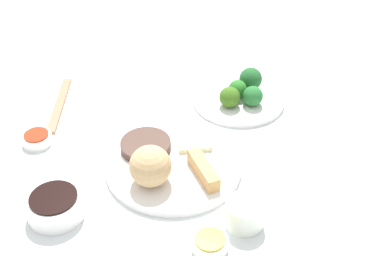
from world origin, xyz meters
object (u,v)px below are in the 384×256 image
main_plate (174,164)px  sauce_ramekin_sweet_and_sour (37,139)px  broccoli_plate (238,98)px  sauce_ramekin_hot_mustard (210,244)px  soy_sauce_bowl (55,206)px  teacup (245,214)px  chopsticks_pair (60,104)px

main_plate → sauce_ramekin_sweet_and_sour: sauce_ramekin_sweet_and_sour is taller
broccoli_plate → sauce_ramekin_hot_mustard: bearing=49.2°
main_plate → sauce_ramekin_sweet_and_sour: size_ratio=4.37×
sauce_ramekin_hot_mustard → broccoli_plate: bearing=-130.8°
soy_sauce_bowl → main_plate: bearing=-179.1°
broccoli_plate → sauce_ramekin_hot_mustard: (0.29, 0.34, 0.00)m
broccoli_plate → teacup: (0.21, 0.32, 0.02)m
soy_sauce_bowl → chopsticks_pair: (-0.11, -0.33, -0.02)m
main_plate → teacup: 0.20m
sauce_ramekin_sweet_and_sour → chopsticks_pair: size_ratio=0.28×
main_plate → broccoli_plate: bearing=-152.1°
soy_sauce_bowl → teacup: 0.33m
sauce_ramekin_hot_mustard → soy_sauce_bowl: bearing=-45.8°
broccoli_plate → chopsticks_pair: size_ratio=0.99×
teacup → chopsticks_pair: size_ratio=0.31×
sauce_ramekin_hot_mustard → teacup: 0.08m
broccoli_plate → sauce_ramekin_sweet_and_sour: bearing=-10.3°
broccoli_plate → soy_sauce_bowl: 0.51m
broccoli_plate → teacup: teacup is taller
teacup → broccoli_plate: bearing=-123.2°
soy_sauce_bowl → sauce_ramekin_sweet_and_sour: soy_sauce_bowl is taller
main_plate → broccoli_plate: 0.28m
chopsticks_pair → main_plate: bearing=111.5°
chopsticks_pair → teacup: bearing=107.7°
sauce_ramekin_sweet_and_sour → teacup: (-0.25, 0.41, 0.01)m
broccoli_plate → soy_sauce_bowl: (0.49, 0.13, 0.01)m
main_plate → chopsticks_pair: 0.35m
sauce_ramekin_sweet_and_sour → chopsticks_pair: bearing=-126.9°
broccoli_plate → teacup: 0.38m
broccoli_plate → soy_sauce_bowl: size_ratio=2.13×
broccoli_plate → sauce_ramekin_hot_mustard: sauce_ramekin_hot_mustard is taller
broccoli_plate → teacup: size_ratio=3.21×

